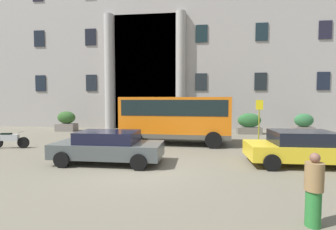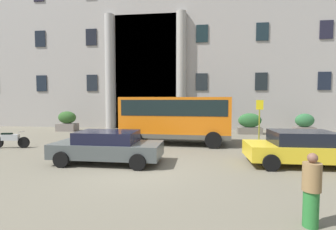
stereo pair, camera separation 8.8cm
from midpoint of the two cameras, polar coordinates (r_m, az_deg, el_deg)
name	(u,v)px [view 1 (the left image)]	position (r m, az deg, el deg)	size (l,w,h in m)	color
ground_plane	(139,170)	(9.64, -6.98, -12.49)	(80.00, 64.00, 0.12)	#676252
office_building_facade	(177,35)	(27.43, 1.94, 17.94)	(43.88, 9.68, 18.86)	#9D9893
orange_minibus	(176,116)	(14.59, 1.60, -0.24)	(6.33, 2.77, 2.74)	orange
bus_stop_sign	(259,116)	(16.54, 20.09, -0.15)	(0.44, 0.08, 2.58)	olive
hedge_planter_far_east	(67,121)	(22.25, -22.41, -1.39)	(1.58, 0.97, 1.64)	slate
hedge_planter_far_west	(249,124)	(19.82, 18.06, -1.96)	(1.80, 0.79, 1.57)	#6B6459
hedge_planter_entrance_right	(164,124)	(19.63, -1.06, -2.13)	(1.97, 0.84, 1.37)	slate
hedge_planter_entrance_left	(207,126)	(19.50, 8.91, -2.51)	(1.48, 1.00, 1.16)	slate
hedge_planter_west	(304,124)	(21.54, 28.65, -1.83)	(1.44, 0.82, 1.55)	#6F635B
parked_compact_extra	(108,146)	(10.52, -13.84, -7.04)	(4.42, 2.03, 1.31)	#454C4C
parked_sedan_second	(302,148)	(11.19, 28.27, -6.63)	(4.27, 2.14, 1.37)	gold
motorcycle_near_kerb	(9,140)	(15.81, -32.84, -4.82)	(1.98, 0.58, 0.89)	black
motorcycle_far_end	(296,146)	(13.05, 27.19, -6.28)	(2.05, 0.76, 0.89)	black
pedestrian_man_red_shirt	(314,190)	(6.03, 30.14, -14.69)	(0.36, 0.36, 1.53)	#276F2F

